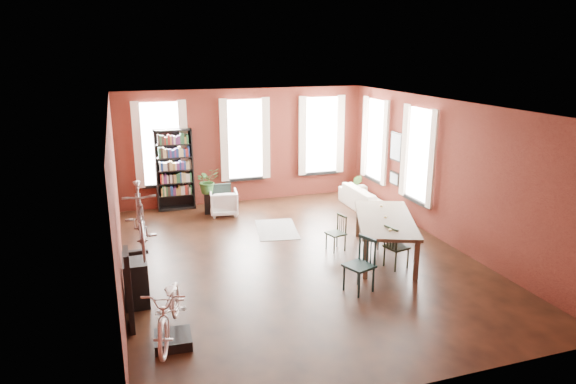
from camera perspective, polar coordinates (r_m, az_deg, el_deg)
name	(u,v)px	position (r m, az deg, el deg)	size (l,w,h in m)	color
room	(299,152)	(10.90, 1.24, 4.44)	(9.00, 9.04, 3.22)	black
dining_table	(384,237)	(11.04, 10.65, -4.94)	(1.13, 2.49, 0.85)	brown
dining_chair_a	(359,266)	(9.39, 7.91, -8.10)	(0.46, 0.46, 1.00)	#163131
dining_chair_b	(336,233)	(11.21, 5.34, -4.58)	(0.36, 0.36, 0.78)	black
dining_chair_c	(397,247)	(10.52, 11.97, -5.96)	(0.41, 0.41, 0.88)	#1E2E1B
dining_chair_d	(378,229)	(11.53, 9.99, -4.11)	(0.37, 0.37, 0.80)	#173133
bookshelf	(175,170)	(14.17, -12.49, 2.43)	(1.00, 0.32, 2.20)	black
white_armchair	(224,201)	(13.64, -7.17, -1.04)	(0.71, 0.66, 0.73)	white
cream_sofa	(368,195)	(14.13, 8.84, -0.33)	(2.08, 0.61, 0.81)	beige
striped_rug	(277,229)	(12.53, -1.27, -4.17)	(0.95, 1.51, 0.01)	black
bike_trainer	(173,340)	(8.12, -12.65, -15.74)	(0.54, 0.54, 0.16)	black
bike_wall_rack	(129,290)	(8.46, -17.23, -10.35)	(0.16, 0.60, 1.30)	black
console_table	(136,280)	(9.38, -16.54, -9.32)	(0.40, 0.80, 0.80)	black
plant_stand	(209,203)	(13.84, -8.72, -1.24)	(0.27, 0.27, 0.55)	black
plant_by_sofa	(355,194)	(15.04, 7.42, -0.24)	(0.42, 0.76, 0.34)	#335A24
plant_small	(398,231)	(12.51, 12.12, -4.27)	(0.20, 0.37, 0.13)	#2C5522
bicycle_floor	(168,283)	(7.66, -13.16, -9.85)	(0.60, 0.90, 1.71)	silver
bicycle_hung	(138,197)	(7.94, -16.29, -0.52)	(0.47, 1.00, 1.66)	#A5A8AD
plant_on_stand	(207,183)	(13.72, -8.95, 0.95)	(0.61, 0.68, 0.53)	#285722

